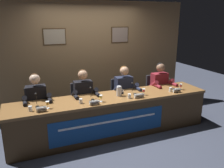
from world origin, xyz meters
name	(u,v)px	position (x,y,z in m)	size (l,w,h in m)	color
ground_plane	(112,132)	(0.00, 0.00, 0.00)	(12.00, 12.00, 0.00)	#383D4C
wall_back_panelled	(89,56)	(0.00, 1.50, 1.30)	(5.09, 0.14, 2.60)	#937047
conference_table	(114,110)	(0.00, -0.11, 0.52)	(3.89, 0.75, 0.76)	brown
chair_far_left	(37,112)	(-1.35, 0.56, 0.44)	(0.44, 0.45, 0.91)	black
panelist_far_left	(37,102)	(-1.35, 0.36, 0.72)	(0.51, 0.48, 1.24)	black
nameplate_far_left	(41,109)	(-1.32, -0.26, 0.80)	(0.16, 0.06, 0.08)	white
juice_glass_far_left	(48,103)	(-1.21, -0.15, 0.84)	(0.06, 0.06, 0.12)	white
water_cup_far_left	(30,109)	(-1.49, -0.17, 0.79)	(0.06, 0.06, 0.08)	silver
microphone_far_left	(37,102)	(-1.37, 0.01, 0.83)	(0.06, 0.17, 0.22)	black
chair_center_left	(82,105)	(-0.45, 0.56, 0.44)	(0.44, 0.45, 0.91)	black
panelist_center_left	(84,96)	(-0.45, 0.36, 0.72)	(0.51, 0.48, 1.24)	black
nameplate_center_left	(94,103)	(-0.44, -0.29, 0.80)	(0.18, 0.06, 0.08)	white
juice_glass_center_left	(101,97)	(-0.29, -0.18, 0.84)	(0.06, 0.06, 0.12)	white
water_cup_center_left	(81,101)	(-0.64, -0.13, 0.79)	(0.06, 0.06, 0.08)	silver
microphone_center_left	(92,96)	(-0.40, -0.01, 0.83)	(0.06, 0.17, 0.22)	black
chair_center_right	(121,100)	(0.45, 0.56, 0.44)	(0.44, 0.45, 0.91)	black
panelist_center_right	(125,90)	(0.45, 0.36, 0.72)	(0.51, 0.48, 1.24)	black
nameplate_center_right	(139,96)	(0.44, -0.26, 0.80)	(0.19, 0.06, 0.08)	white
juice_glass_center_right	(144,91)	(0.61, -0.14, 0.84)	(0.06, 0.06, 0.12)	white
water_cup_center_right	(129,96)	(0.27, -0.21, 0.79)	(0.06, 0.06, 0.08)	silver
microphone_center_right	(134,90)	(0.46, -0.01, 0.83)	(0.06, 0.17, 0.22)	black
chair_far_right	(156,95)	(1.35, 0.56, 0.44)	(0.44, 0.45, 0.91)	black
panelist_far_right	(161,86)	(1.35, 0.36, 0.72)	(0.51, 0.48, 1.24)	black
nameplate_far_right	(177,90)	(1.31, -0.25, 0.80)	(0.18, 0.06, 0.08)	white
juice_glass_far_right	(181,86)	(1.50, -0.13, 0.84)	(0.06, 0.06, 0.12)	white
water_cup_far_right	(170,90)	(1.22, -0.16, 0.79)	(0.06, 0.06, 0.08)	silver
microphone_far_right	(172,85)	(1.37, 0.00, 0.83)	(0.06, 0.17, 0.22)	black
water_pitcher_central	(119,91)	(0.15, -0.01, 0.85)	(0.15, 0.10, 0.21)	silver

